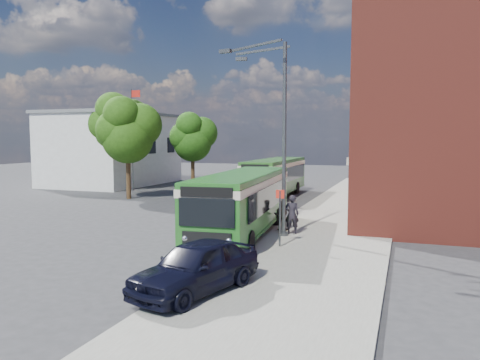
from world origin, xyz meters
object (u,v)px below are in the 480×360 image
at_px(bus_front, 243,198).
at_px(bus_rear, 275,174).
at_px(street_lamp, 277,136).
at_px(parked_car, 196,266).

relative_size(bus_front, bus_rear, 1.00).
bearing_deg(bus_front, street_lamp, 0.99).
relative_size(bus_front, parked_car, 2.48).
distance_m(bus_front, bus_rear, 15.49).
height_order(bus_rear, parked_car, bus_rear).
relative_size(street_lamp, bus_front, 0.81).
relative_size(street_lamp, bus_rear, 0.81).
xyz_separation_m(bus_front, bus_rear, (-2.60, 15.27, 0.00)).
distance_m(bus_rear, parked_car, 24.37).
xyz_separation_m(bus_front, parked_car, (1.60, -8.71, -0.92)).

